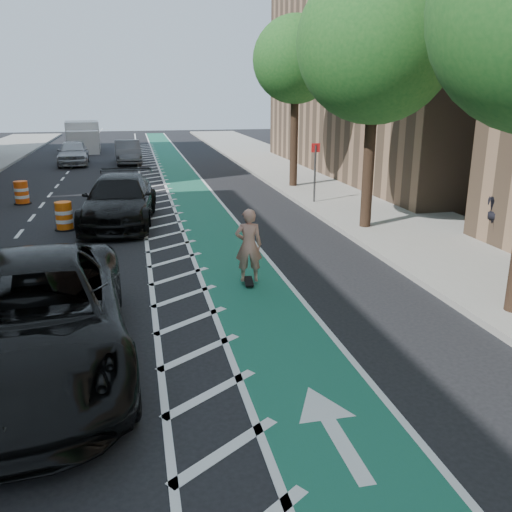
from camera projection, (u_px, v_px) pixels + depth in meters
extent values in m
plane|color=black|center=(112.00, 361.00, 9.19)|extent=(120.00, 120.00, 0.00)
cube|color=#1B6142|center=(208.00, 222.00, 19.16)|extent=(2.00, 90.00, 0.01)
cube|color=silver|center=(165.00, 224.00, 18.84)|extent=(1.40, 90.00, 0.01)
cube|color=gray|center=(379.00, 211.00, 20.49)|extent=(5.00, 90.00, 0.15)
cube|color=gray|center=(317.00, 214.00, 19.98)|extent=(0.12, 90.00, 0.16)
cylinder|color=#382619|center=(364.00, 162.00, 17.67)|extent=(0.36, 0.36, 4.40)
sphere|color=#1A501C|center=(370.00, 44.00, 16.63)|extent=(4.20, 4.20, 4.20)
cylinder|color=#382619|center=(294.00, 142.00, 25.15)|extent=(0.36, 0.36, 4.40)
sphere|color=#1A501C|center=(296.00, 60.00, 24.11)|extent=(4.20, 4.20, 4.20)
cylinder|color=#4C4C4C|center=(315.00, 176.00, 21.64)|extent=(0.08, 0.08, 2.40)
cube|color=red|center=(316.00, 148.00, 21.32)|extent=(0.35, 0.02, 0.35)
cube|color=black|center=(249.00, 281.00, 12.87)|extent=(0.29, 0.71, 0.03)
cylinder|color=black|center=(245.00, 280.00, 13.10)|extent=(0.03, 0.06, 0.05)
cylinder|color=black|center=(251.00, 280.00, 13.11)|extent=(0.03, 0.06, 0.05)
cylinder|color=black|center=(246.00, 287.00, 12.66)|extent=(0.03, 0.06, 0.05)
cylinder|color=black|center=(252.00, 286.00, 12.67)|extent=(0.03, 0.06, 0.05)
imported|color=tan|center=(249.00, 245.00, 12.61)|extent=(0.68, 0.50, 1.74)
imported|color=black|center=(30.00, 318.00, 8.67)|extent=(3.54, 6.81, 1.83)
imported|color=black|center=(120.00, 200.00, 18.70)|extent=(2.83, 5.82, 1.63)
imported|color=#A9AAAE|center=(73.00, 153.00, 34.12)|extent=(2.01, 4.59, 1.54)
imported|color=#4F4F53|center=(128.00, 152.00, 34.84)|extent=(1.77, 4.50, 1.46)
imported|color=black|center=(499.00, 212.00, 15.61)|extent=(0.72, 0.92, 1.86)
cube|color=silver|center=(83.00, 136.00, 42.74)|extent=(2.76, 3.79, 2.25)
cube|color=silver|center=(83.00, 142.00, 40.36)|extent=(2.39, 1.98, 1.69)
cylinder|color=black|center=(69.00, 149.00, 39.79)|extent=(0.35, 0.81, 0.79)
cylinder|color=black|center=(98.00, 149.00, 40.37)|extent=(0.35, 0.81, 0.79)
cylinder|color=black|center=(70.00, 145.00, 43.49)|extent=(0.35, 0.81, 0.79)
cylinder|color=black|center=(96.00, 144.00, 44.06)|extent=(0.35, 0.81, 0.79)
cylinder|color=orange|center=(64.00, 216.00, 17.90)|extent=(0.54, 0.54, 0.94)
cylinder|color=silver|center=(65.00, 221.00, 17.94)|extent=(0.55, 0.55, 0.13)
cylinder|color=silver|center=(64.00, 212.00, 17.86)|extent=(0.55, 0.55, 0.13)
cylinder|color=black|center=(65.00, 229.00, 18.03)|extent=(0.69, 0.69, 0.04)
cylinder|color=#F8510D|center=(22.00, 193.00, 22.10)|extent=(0.54, 0.54, 0.94)
cylinder|color=silver|center=(22.00, 196.00, 22.15)|extent=(0.55, 0.55, 0.13)
cylinder|color=silver|center=(21.00, 189.00, 22.06)|extent=(0.55, 0.55, 0.13)
cylinder|color=black|center=(23.00, 203.00, 22.23)|extent=(0.69, 0.69, 0.04)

